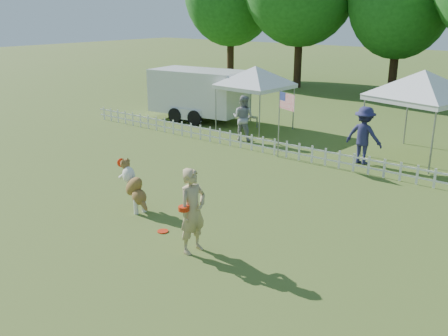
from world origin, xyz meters
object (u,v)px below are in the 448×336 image
dog (134,187)px  spectator_a (243,118)px  frisbee_on_turf (163,231)px  canopy_tent_right (420,116)px  flag_pole (279,124)px  spectator_b (364,135)px  cargo_trailer (199,95)px  canopy_tent_left (255,99)px  handler (193,211)px

dog → spectator_a: bearing=120.7°
frisbee_on_turf → canopy_tent_right: (2.47, 9.88, 1.47)m
dog → canopy_tent_right: size_ratio=0.43×
canopy_tent_right → flag_pole: canopy_tent_right is taller
canopy_tent_right → flag_pole: bearing=-127.8°
flag_pole → spectator_a: bearing=177.7°
dog → spectator_b: (2.84, 7.52, 0.33)m
frisbee_on_turf → spectator_a: (-3.67, 8.03, 0.88)m
dog → spectator_a: 7.83m
dog → cargo_trailer: 11.10m
canopy_tent_right → spectator_a: bearing=-149.4°
dog → frisbee_on_turf: bearing=-3.8°
cargo_trailer → spectator_b: 9.06m
cargo_trailer → flag_pole: bearing=-32.3°
spectator_b → canopy_tent_left: bearing=-16.2°
dog → spectator_b: 8.04m
cargo_trailer → spectator_a: (3.89, -1.77, -0.29)m
canopy_tent_left → spectator_a: 1.96m
frisbee_on_turf → dog: bearing=161.5°
canopy_tent_left → spectator_a: bearing=-65.3°
frisbee_on_turf → spectator_a: spectator_a is taller
frisbee_on_turf → canopy_tent_right: size_ratio=0.09×
handler → dog: 2.85m
flag_pole → canopy_tent_left: bearing=159.7°
flag_pole → handler: bearing=-47.7°
frisbee_on_turf → spectator_a: size_ratio=0.14×
spectator_a → canopy_tent_left: bearing=-79.7°
handler → frisbee_on_turf: (-1.21, 0.27, -0.92)m
handler → spectator_b: 8.30m
frisbee_on_turf → canopy_tent_left: canopy_tent_left is taller
handler → dog: bearing=77.7°
frisbee_on_turf → flag_pole: flag_pole is taller
handler → cargo_trailer: (-8.77, 10.07, 0.26)m
canopy_tent_right → flag_pole: 4.81m
canopy_tent_right → spectator_a: size_ratio=1.67×
canopy_tent_left → cargo_trailer: size_ratio=0.49×
canopy_tent_left → spectator_a: canopy_tent_left is taller
handler → spectator_b: (0.11, 8.30, 0.04)m
canopy_tent_right → frisbee_on_turf: bearing=-90.3°
dog → spectator_b: spectator_b is taller
flag_pole → spectator_b: flag_pole is taller
cargo_trailer → spectator_a: cargo_trailer is taller
spectator_a → spectator_b: bearing=168.8°
canopy_tent_right → cargo_trailer: canopy_tent_right is taller
cargo_trailer → spectator_a: 4.29m
flag_pole → spectator_a: flag_pole is taller
handler → frisbee_on_turf: 1.54m
dog → canopy_tent_right: (3.99, 9.37, 0.85)m
handler → flag_pole: 7.60m
canopy_tent_right → spectator_a: 6.44m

